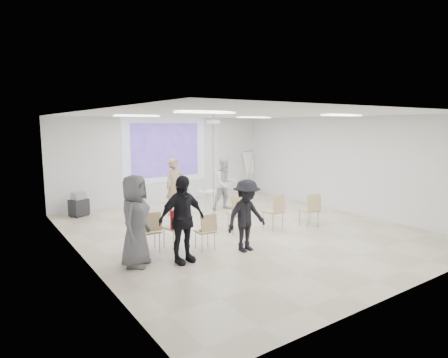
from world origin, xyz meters
TOP-DOWN VIEW (x-y plane):
  - floor at (0.00, 0.00)m, footprint 8.00×9.00m
  - ceiling at (0.00, 0.00)m, footprint 8.00×9.00m
  - wall_back at (0.00, 4.55)m, footprint 8.00×0.10m
  - wall_left at (-4.05, 0.00)m, footprint 0.10×9.00m
  - wall_right at (4.05, 0.00)m, footprint 0.10×9.00m
  - projection_halo at (0.00, 4.49)m, footprint 3.20×0.01m
  - projection_image at (0.00, 4.47)m, footprint 2.60×0.01m
  - pedestal_table at (0.40, 2.34)m, footprint 0.64×0.64m
  - player_left at (-0.70, 2.42)m, footprint 0.75×0.53m
  - player_right at (0.99, 2.18)m, footprint 0.98×0.81m
  - controller_left at (-0.52, 2.67)m, footprint 0.05×0.12m
  - controller_right at (0.81, 2.43)m, footprint 0.05×0.11m
  - chair_far_left at (-2.69, -0.33)m, footprint 0.46×0.49m
  - chair_left_mid at (-2.10, -0.45)m, footprint 0.53×0.55m
  - chair_left_inner at (-1.62, -0.89)m, footprint 0.40×0.43m
  - chair_center at (-0.29, -0.29)m, footprint 0.59×0.61m
  - chair_right_inner at (0.73, -0.52)m, footprint 0.47×0.50m
  - chair_right_far at (1.66, -0.90)m, footprint 0.50×0.53m
  - red_jacket at (-2.12, -0.59)m, footprint 0.44×0.17m
  - laptop at (-1.61, -0.80)m, footprint 0.31×0.23m
  - audience_left at (-2.40, -1.24)m, footprint 1.23×0.81m
  - audience_mid at (-0.92, -1.42)m, footprint 1.20×0.71m
  - audience_outer at (-3.23, -0.89)m, footprint 1.14×1.16m
  - flipchart_easel at (3.18, 3.73)m, footprint 0.70×0.56m
  - av_cart at (-3.18, 3.92)m, footprint 0.61×0.56m
  - ceiling_projector at (0.10, 1.49)m, footprint 0.30×0.25m
  - fluor_panel_nw at (-2.00, 2.00)m, footprint 1.20×0.30m
  - fluor_panel_ne at (2.00, 2.00)m, footprint 1.20×0.30m
  - fluor_panel_sw at (-2.00, -1.50)m, footprint 1.20×0.30m
  - fluor_panel_se at (2.00, -1.50)m, footprint 1.20×0.30m

SIDE VIEW (x-z plane):
  - floor at x=0.00m, z-range -0.10..0.00m
  - av_cart at x=-3.18m, z-range -0.03..0.70m
  - pedestal_table at x=0.40m, z-range 0.04..0.71m
  - laptop at x=-1.61m, z-range 0.43..0.45m
  - chair_left_inner at x=-1.62m, z-range 0.08..0.90m
  - chair_far_left at x=-2.69m, z-range 0.08..0.98m
  - chair_right_far at x=1.66m, z-range 0.08..1.01m
  - chair_right_inner at x=0.73m, z-range 0.09..1.03m
  - chair_left_mid at x=-2.10m, z-range 0.09..1.04m
  - chair_center at x=-0.29m, z-range 0.09..1.08m
  - red_jacket at x=-2.12m, z-range 0.51..0.93m
  - audience_mid at x=-0.92m, z-range 0.00..1.79m
  - player_right at x=0.99m, z-range 0.00..1.90m
  - player_left at x=-0.70m, z-range 0.00..1.98m
  - audience_outer at x=-3.23m, z-range 0.00..2.02m
  - audience_left at x=-2.40m, z-range 0.00..2.02m
  - controller_right at x=0.81m, z-range 1.27..1.30m
  - flipchart_easel at x=3.18m, z-range 0.41..2.17m
  - controller_left at x=-0.52m, z-range 1.28..1.32m
  - wall_back at x=0.00m, z-range 0.00..3.00m
  - wall_left at x=-4.05m, z-range 0.00..3.00m
  - wall_right at x=4.05m, z-range 0.00..3.00m
  - projection_halo at x=0.00m, z-range 0.70..3.00m
  - projection_image at x=0.00m, z-range 0.90..2.80m
  - ceiling_projector at x=0.10m, z-range 1.19..4.19m
  - fluor_panel_nw at x=-2.00m, z-range 2.96..2.98m
  - fluor_panel_ne at x=2.00m, z-range 2.96..2.98m
  - fluor_panel_sw at x=-2.00m, z-range 2.96..2.98m
  - fluor_panel_se at x=2.00m, z-range 2.96..2.98m
  - ceiling at x=0.00m, z-range 3.00..3.10m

